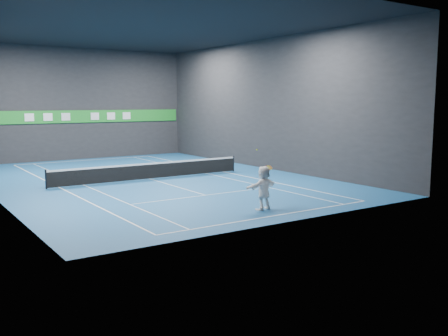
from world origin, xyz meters
TOP-DOWN VIEW (x-y plane):
  - ground at (0.00, 0.00)m, footprint 26.00×26.00m
  - ceiling at (0.00, 0.00)m, footprint 26.00×26.00m
  - wall_back at (0.00, 13.00)m, footprint 18.00×0.10m
  - wall_front at (0.00, -13.00)m, footprint 18.00×0.10m
  - wall_right at (9.00, 0.00)m, footprint 0.10×26.00m
  - baseline_near at (0.00, -11.89)m, footprint 10.98×0.08m
  - baseline_far at (0.00, 11.89)m, footprint 10.98×0.08m
  - sideline_doubles_left at (-5.49, 0.00)m, footprint 0.08×23.78m
  - sideline_doubles_right at (5.49, 0.00)m, footprint 0.08×23.78m
  - sideline_singles_left at (-4.11, 0.00)m, footprint 0.06×23.78m
  - sideline_singles_right at (4.11, 0.00)m, footprint 0.06×23.78m
  - service_line_near at (0.00, -6.40)m, footprint 8.23×0.06m
  - service_line_far at (0.00, 6.40)m, footprint 8.23×0.06m
  - center_service_line at (0.00, 0.00)m, footprint 0.06×12.80m
  - player at (0.31, -10.69)m, footprint 1.87×0.92m
  - tennis_ball at (-0.08, -10.69)m, footprint 0.07×0.07m
  - tennis_net at (0.00, 0.00)m, footprint 12.50×0.10m
  - sponsor_banner at (0.00, 12.93)m, footprint 17.64×0.11m
  - tennis_racket at (0.60, -10.64)m, footprint 0.45×0.39m

SIDE VIEW (x-z plane):
  - ground at x=0.00m, z-range 0.00..0.00m
  - baseline_near at x=0.00m, z-range 0.00..0.01m
  - baseline_far at x=0.00m, z-range 0.00..0.01m
  - sideline_doubles_left at x=-5.49m, z-range 0.00..0.01m
  - sideline_doubles_right at x=5.49m, z-range 0.00..0.01m
  - sideline_singles_left at x=-4.11m, z-range 0.00..0.01m
  - sideline_singles_right at x=4.11m, z-range 0.00..0.01m
  - service_line_near at x=0.00m, z-range 0.00..0.01m
  - service_line_far at x=0.00m, z-range 0.00..0.01m
  - center_service_line at x=0.00m, z-range 0.00..0.01m
  - tennis_net at x=0.00m, z-range 0.00..1.07m
  - player at x=0.31m, z-range 0.00..1.93m
  - tennis_racket at x=0.60m, z-range 1.44..2.11m
  - tennis_ball at x=-0.08m, z-range 2.62..2.69m
  - sponsor_banner at x=0.00m, z-range 3.00..4.00m
  - wall_back at x=0.00m, z-range 0.00..9.00m
  - wall_front at x=0.00m, z-range 0.00..9.00m
  - wall_right at x=9.00m, z-range 0.00..9.00m
  - ceiling at x=0.00m, z-range 9.00..9.00m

